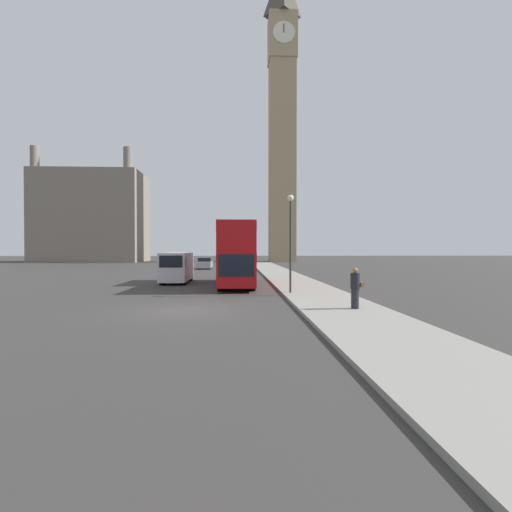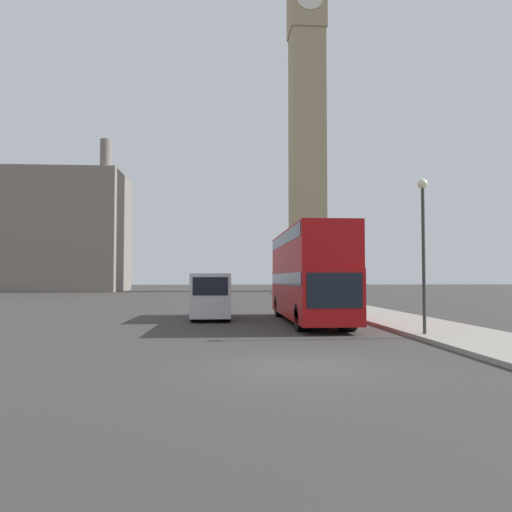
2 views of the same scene
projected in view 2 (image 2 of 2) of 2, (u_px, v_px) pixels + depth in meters
The scene contains 7 objects.
ground_plane at pixel (298, 368), 12.01m from camera, with size 300.00×300.00×0.00m, color #383533.
clock_tower at pixel (307, 92), 83.81m from camera, with size 6.02×6.19×65.12m.
building_block_distant at pixel (56, 232), 81.22m from camera, with size 21.65×14.37×23.35m.
red_double_decker_bus at pixel (308, 272), 24.31m from camera, with size 2.45×11.42×4.43m.
white_van at pixel (212, 295), 26.55m from camera, with size 2.01×5.89×2.38m.
street_lamp at pixel (423, 231), 18.16m from camera, with size 0.36×0.36×5.64m.
parked_sedan at pixel (220, 293), 49.25m from camera, with size 1.90×4.48×1.55m.
Camera 2 is at (-1.80, -12.02, 2.17)m, focal length 35.00 mm.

